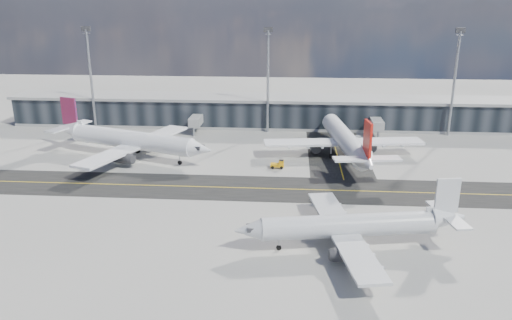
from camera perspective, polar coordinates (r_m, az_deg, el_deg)
The scene contains 9 objects.
ground at distance 96.25m, azimuth -0.18°, elevation -4.11°, with size 300.00×300.00×0.00m, color gray.
taxiway_lanes at distance 106.06m, azimuth 2.38°, elevation -1.97°, with size 180.00×63.00×0.03m.
terminal_concourse at distance 147.52m, azimuth 1.49°, elevation 5.45°, with size 152.00×19.80×8.80m.
floodlight_masts at distance 138.59m, azimuth 1.37°, elevation 9.47°, with size 102.50×0.70×28.90m.
airliner_af at distance 121.79m, azimuth -14.26°, elevation 2.26°, with size 42.59×36.80×13.01m.
airliner_redtail at distance 119.43m, azimuth 10.17°, elevation 2.28°, with size 38.46×44.98×13.32m.
airliner_near at distance 77.43m, azimuth 10.93°, elevation -7.39°, with size 35.54×30.46×10.55m.
baggage_tug at distance 111.30m, azimuth 2.59°, elevation -0.49°, with size 3.03×1.63×1.87m.
service_van at distance 133.93m, azimuth 11.65°, elevation 2.32°, with size 2.72×5.89×1.64m, color white.
Camera 1 is at (6.91, -88.85, 36.36)m, focal length 35.00 mm.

